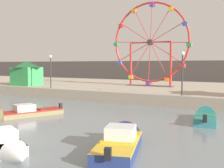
# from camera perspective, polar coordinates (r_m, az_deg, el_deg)

# --- Properties ---
(quay_promenade) EXTENTS (110.00, 20.29, 1.05)m
(quay_promenade) POSITION_cam_1_polar(r_m,az_deg,el_deg) (35.33, 10.96, -1.23)
(quay_promenade) COLOR tan
(quay_promenade) RESTS_ON ground_plane
(distant_town_skyline) EXTENTS (140.00, 3.00, 4.40)m
(distant_town_skyline) POSITION_cam_1_polar(r_m,az_deg,el_deg) (53.37, 17.59, 2.21)
(distant_town_skyline) COLOR #564C47
(distant_town_skyline) RESTS_ON ground_plane
(motorboat_teal_painted) EXTENTS (1.98, 4.39, 1.21)m
(motorboat_teal_painted) POSITION_cam_1_polar(r_m,az_deg,el_deg) (19.65, 18.53, -6.33)
(motorboat_teal_painted) COLOR teal
(motorboat_teal_painted) RESTS_ON ground_plane
(motorboat_pale_grey) EXTENTS (5.20, 3.27, 1.27)m
(motorboat_pale_grey) POSITION_cam_1_polar(r_m,az_deg,el_deg) (13.05, -20.77, -11.53)
(motorboat_pale_grey) COLOR silver
(motorboat_pale_grey) RESTS_ON ground_plane
(motorboat_navy_blue) EXTENTS (2.96, 5.18, 1.53)m
(motorboat_navy_blue) POSITION_cam_1_polar(r_m,az_deg,el_deg) (12.78, 2.10, -11.32)
(motorboat_navy_blue) COLOR navy
(motorboat_navy_blue) RESTS_ON ground_plane
(motorboat_olive_wood) EXTENTS (3.56, 5.67, 1.38)m
(motorboat_olive_wood) POSITION_cam_1_polar(r_m,az_deg,el_deg) (20.92, -18.92, -5.73)
(motorboat_olive_wood) COLOR olive
(motorboat_olive_wood) RESTS_ON ground_plane
(ferris_wheel_red_frame) EXTENTS (10.09, 1.20, 10.26)m
(ferris_wheel_red_frame) POSITION_cam_1_polar(r_m,az_deg,el_deg) (34.77, 7.82, 8.09)
(ferris_wheel_red_frame) COLOR red
(ferris_wheel_red_frame) RESTS_ON quay_promenade
(carnival_booth_green_kiosk) EXTENTS (3.49, 3.15, 3.09)m
(carnival_booth_green_kiosk) POSITION_cam_1_polar(r_m,az_deg,el_deg) (37.17, -17.01, 2.22)
(carnival_booth_green_kiosk) COLOR #33934C
(carnival_booth_green_kiosk) RESTS_ON quay_promenade
(promenade_lamp_near) EXTENTS (0.32, 0.32, 3.76)m
(promenade_lamp_near) POSITION_cam_1_polar(r_m,az_deg,el_deg) (24.54, 14.18, 3.44)
(promenade_lamp_near) COLOR #2D2D33
(promenade_lamp_near) RESTS_ON quay_promenade
(promenade_lamp_far) EXTENTS (0.32, 0.32, 3.73)m
(promenade_lamp_far) POSITION_cam_1_polar(r_m,az_deg,el_deg) (32.58, -12.41, 3.55)
(promenade_lamp_far) COLOR #2D2D33
(promenade_lamp_far) RESTS_ON quay_promenade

